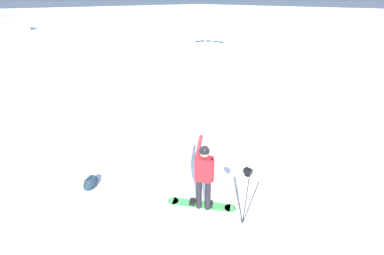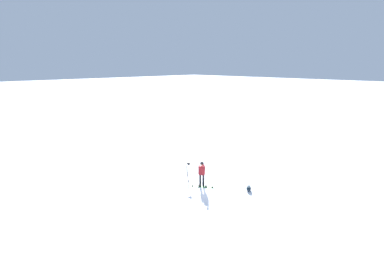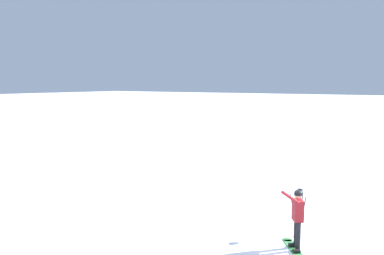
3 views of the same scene
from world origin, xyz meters
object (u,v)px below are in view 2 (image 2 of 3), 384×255
Objects in this scene: snowboard at (203,186)px; gear_bag_large at (249,188)px; camera_tripod at (189,169)px; snowboarder at (202,171)px.

gear_bag_large reaches higher than snowboard.
gear_bag_large is at bearing -56.48° from snowboard.
snowboarder is at bearing -74.82° from camera_tripod.
snowboarder reaches higher than gear_bag_large.
camera_tripod reaches higher than snowboard.
gear_bag_large is at bearing -57.97° from snowboarder.
snowboard is 3.07m from gear_bag_large.
gear_bag_large is 4.24m from camera_tripod.
camera_tripod is at bearing 117.84° from gear_bag_large.
gear_bag_large is 0.40× the size of camera_tripod.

